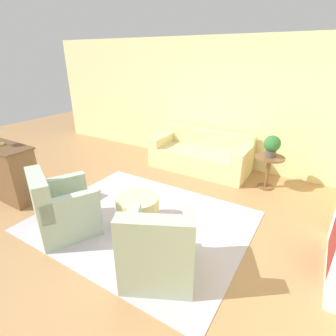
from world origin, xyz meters
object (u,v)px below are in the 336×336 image
armchair_left (62,209)px  ottoman_table (137,207)px  side_table (268,167)px  dresser (7,171)px  potted_plant_on_side_table (272,145)px  armchair_right (158,251)px  couch (201,156)px

armchair_left → ottoman_table: bearing=41.3°
armchair_left → side_table: armchair_left is taller
armchair_left → dresser: 1.69m
side_table → potted_plant_on_side_table: size_ratio=1.58×
armchair_right → side_table: size_ratio=1.66×
dresser → armchair_left: bearing=-6.1°
couch → dresser: bearing=-128.6°
side_table → potted_plant_on_side_table: 0.44m
armchair_left → potted_plant_on_side_table: (2.23, 2.99, 0.51)m
armchair_left → dresser: (-1.68, 0.18, 0.14)m
armchair_right → side_table: armchair_right is taller
dresser → potted_plant_on_side_table: potted_plant_on_side_table is taller
armchair_left → dresser: size_ratio=0.88×
couch → potted_plant_on_side_table: bearing=-7.3°
couch → dresser: 3.85m
couch → ottoman_table: bearing=-87.8°
side_table → potted_plant_on_side_table: potted_plant_on_side_table is taller
couch → side_table: couch is taller
armchair_left → ottoman_table: size_ratio=1.63×
dresser → ottoman_table: bearing=12.2°
couch → armchair_right: (0.95, -3.19, 0.06)m
side_table → ottoman_table: bearing=-121.9°
potted_plant_on_side_table → dresser: bearing=-144.3°
potted_plant_on_side_table → armchair_left: bearing=-126.7°
couch → potted_plant_on_side_table: size_ratio=5.30×
ottoman_table → side_table: bearing=58.1°
couch → armchair_right: armchair_right is taller
couch → ottoman_table: 2.47m
ottoman_table → side_table: side_table is taller
ottoman_table → dresser: (-2.50, -0.54, 0.22)m
armchair_right → side_table: bearing=79.4°
ottoman_table → dresser: 2.56m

